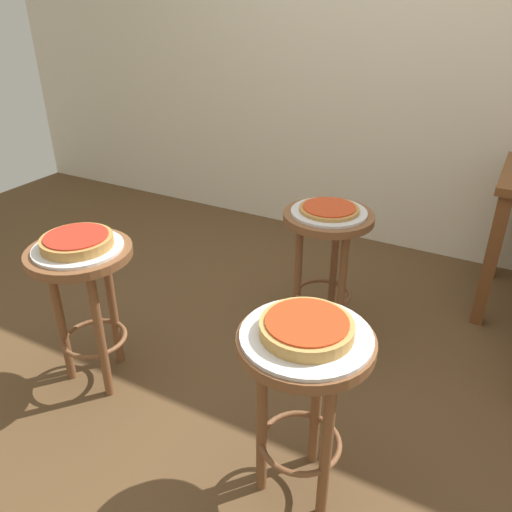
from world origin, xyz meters
The scene contains 10 objects.
ground_plane centered at (0.00, 0.00, 0.00)m, with size 6.00×6.00×0.00m, color brown.
stool_foreground centered at (0.35, -0.40, 0.47)m, with size 0.41×0.41×0.63m.
serving_plate_foreground centered at (0.35, -0.40, 0.64)m, with size 0.39×0.39×0.01m, color silver.
pizza_foreground centered at (0.35, -0.40, 0.66)m, with size 0.27×0.27×0.05m.
stool_middle centered at (-0.65, -0.31, 0.47)m, with size 0.41×0.41×0.63m.
serving_plate_middle centered at (-0.65, -0.31, 0.64)m, with size 0.34×0.34×0.01m, color silver.
pizza_middle centered at (-0.65, -0.31, 0.66)m, with size 0.27×0.27×0.05m.
stool_leftside centered at (0.07, 0.48, 0.47)m, with size 0.41×0.41×0.63m.
serving_plate_leftside centered at (0.07, 0.48, 0.64)m, with size 0.34×0.34×0.01m, color silver.
pizza_leftside centered at (0.07, 0.48, 0.65)m, with size 0.27×0.27×0.02m.
Camera 1 is at (0.79, -1.52, 1.52)m, focal length 35.91 mm.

